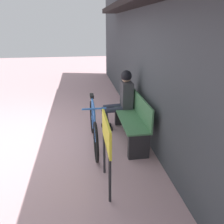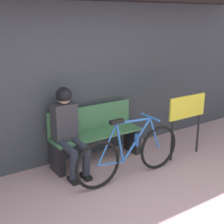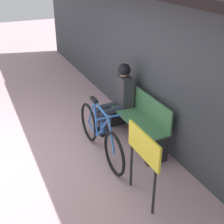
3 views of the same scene
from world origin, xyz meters
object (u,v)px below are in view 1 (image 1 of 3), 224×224
Objects in this scene: park_bench_near at (132,120)px; signboard at (107,139)px; person_seated at (122,96)px; bicycle at (94,126)px.

park_bench_near is 1.44× the size of signboard.
bicycle is at bearing -45.37° from person_seated.
signboard is at bearing -16.89° from person_seated.
person_seated is 1.24× the size of signboard.
signboard is at bearing 4.55° from bicycle.
person_seated is at bearing 134.63° from bicycle.
signboard reaches higher than bicycle.
park_bench_near is 0.63m from person_seated.
signboard is (1.83, -0.55, 0.03)m from person_seated.
signboard reaches higher than park_bench_near.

